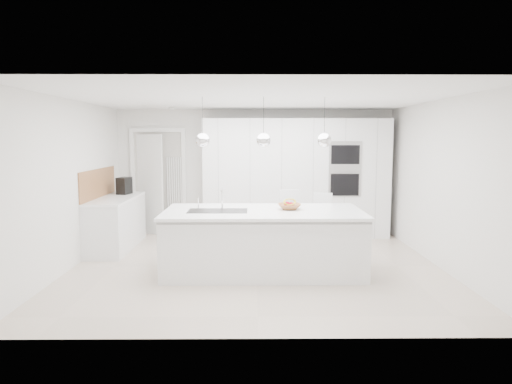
{
  "coord_description": "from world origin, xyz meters",
  "views": [
    {
      "loc": [
        -0.06,
        -6.71,
        1.93
      ],
      "look_at": [
        0.0,
        0.3,
        1.1
      ],
      "focal_mm": 32.0,
      "sensor_mm": 36.0,
      "label": 1
    }
  ],
  "objects_px": {
    "island_base": "(263,243)",
    "bar_stool_right": "(324,225)",
    "fruit_bowl": "(289,207)",
    "espresso_machine": "(124,186)",
    "bar_stool_left": "(290,224)"
  },
  "relations": [
    {
      "from": "island_base",
      "to": "bar_stool_left",
      "type": "height_order",
      "value": "bar_stool_left"
    },
    {
      "from": "island_base",
      "to": "bar_stool_right",
      "type": "distance_m",
      "value": 1.44
    },
    {
      "from": "fruit_bowl",
      "to": "espresso_machine",
      "type": "distance_m",
      "value": 3.46
    },
    {
      "from": "bar_stool_left",
      "to": "bar_stool_right",
      "type": "relative_size",
      "value": 1.06
    },
    {
      "from": "fruit_bowl",
      "to": "bar_stool_right",
      "type": "height_order",
      "value": "bar_stool_right"
    },
    {
      "from": "fruit_bowl",
      "to": "bar_stool_left",
      "type": "relative_size",
      "value": 0.31
    },
    {
      "from": "fruit_bowl",
      "to": "bar_stool_right",
      "type": "bearing_deg",
      "value": 53.77
    },
    {
      "from": "island_base",
      "to": "espresso_machine",
      "type": "bearing_deg",
      "value": 141.71
    },
    {
      "from": "fruit_bowl",
      "to": "bar_stool_right",
      "type": "xyz_separation_m",
      "value": [
        0.64,
        0.87,
        -0.43
      ]
    },
    {
      "from": "fruit_bowl",
      "to": "espresso_machine",
      "type": "bearing_deg",
      "value": 147.39
    },
    {
      "from": "bar_stool_left",
      "to": "fruit_bowl",
      "type": "bearing_deg",
      "value": -105.91
    },
    {
      "from": "fruit_bowl",
      "to": "island_base",
      "type": "bearing_deg",
      "value": -160.65
    },
    {
      "from": "island_base",
      "to": "espresso_machine",
      "type": "distance_m",
      "value": 3.28
    },
    {
      "from": "espresso_machine",
      "to": "bar_stool_right",
      "type": "height_order",
      "value": "espresso_machine"
    },
    {
      "from": "bar_stool_left",
      "to": "espresso_machine",
      "type": "bearing_deg",
      "value": 149.09
    }
  ]
}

